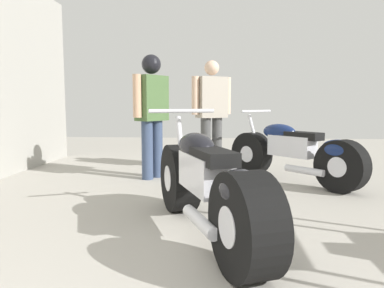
{
  "coord_description": "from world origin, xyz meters",
  "views": [
    {
      "loc": [
        -0.03,
        -0.26,
        0.99
      ],
      "look_at": [
        -0.31,
        3.35,
        0.59
      ],
      "focal_mm": 34.24,
      "sensor_mm": 36.0,
      "label": 1
    }
  ],
  "objects": [
    {
      "name": "mechanic_in_blue",
      "position": [
        -0.16,
        5.22,
        0.92
      ],
      "size": [
        0.61,
        0.42,
        1.63
      ],
      "color": "#4C4C4C",
      "rests_on": "ground_plane"
    },
    {
      "name": "ground_plane",
      "position": [
        0.0,
        3.06,
        0.0
      ],
      "size": [
        14.69,
        14.69,
        0.0
      ],
      "primitive_type": "plane",
      "color": "#A8A399"
    },
    {
      "name": "motorcycle_black_naked",
      "position": [
        0.9,
        4.36,
        0.38
      ],
      "size": [
        1.47,
        1.56,
        0.91
      ],
      "color": "black",
      "rests_on": "ground_plane"
    },
    {
      "name": "mechanic_with_helmet",
      "position": [
        -0.93,
        4.53,
        0.98
      ],
      "size": [
        0.43,
        0.59,
        1.63
      ],
      "color": "#384766",
      "rests_on": "ground_plane"
    },
    {
      "name": "motorcycle_maroon_cruiser",
      "position": [
        -0.12,
        2.38,
        0.39
      ],
      "size": [
        1.0,
        1.96,
        0.95
      ],
      "color": "black",
      "rests_on": "ground_plane"
    }
  ]
}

